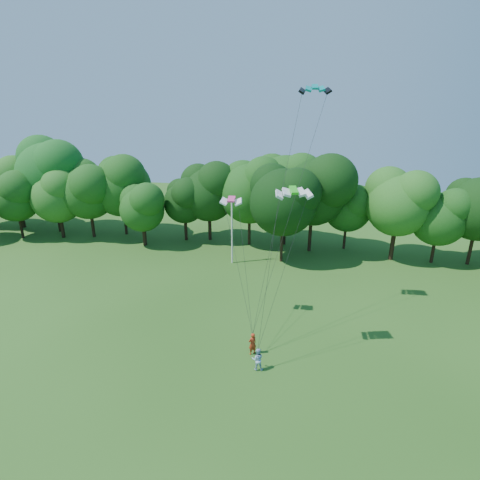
# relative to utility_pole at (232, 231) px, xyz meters

# --- Properties ---
(utility_pole) EXTENTS (1.69, 0.29, 8.49)m
(utility_pole) POSITION_rel_utility_pole_xyz_m (0.00, 0.00, 0.00)
(utility_pole) COLOR silver
(utility_pole) RESTS_ON ground
(kite_flyer_left) EXTENTS (0.83, 0.80, 1.92)m
(kite_flyer_left) POSITION_rel_utility_pole_xyz_m (5.62, -18.14, -3.40)
(kite_flyer_left) COLOR #AF2F16
(kite_flyer_left) RESTS_ON ground
(kite_flyer_right) EXTENTS (0.98, 0.80, 1.84)m
(kite_flyer_right) POSITION_rel_utility_pole_xyz_m (6.32, -19.96, -3.43)
(kite_flyer_right) COLOR #A7C5E8
(kite_flyer_right) RESTS_ON ground
(kite_teal) EXTENTS (2.66, 1.37, 0.49)m
(kite_teal) POSITION_rel_utility_pole_xyz_m (9.22, -9.70, 16.11)
(kite_teal) COLOR #048887
(kite_teal) RESTS_ON ground
(kite_green) EXTENTS (2.79, 1.81, 0.43)m
(kite_green) POSITION_rel_utility_pole_xyz_m (8.26, -16.98, 8.99)
(kite_green) COLOR #29CD1E
(kite_green) RESTS_ON ground
(kite_pink) EXTENTS (1.90, 0.99, 0.42)m
(kite_pink) POSITION_rel_utility_pole_xyz_m (2.80, -12.87, 7.13)
(kite_pink) COLOR #EB418E
(kite_pink) RESTS_ON ground
(tree_back_west) EXTENTS (10.76, 10.76, 15.65)m
(tree_back_west) POSITION_rel_utility_pole_xyz_m (-30.02, 7.27, 5.42)
(tree_back_west) COLOR #322614
(tree_back_west) RESTS_ON ground
(tree_back_center) EXTENTS (9.17, 9.17, 13.33)m
(tree_back_center) POSITION_rel_utility_pole_xyz_m (6.12, 1.74, 3.97)
(tree_back_center) COLOR #332414
(tree_back_center) RESTS_ON ground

